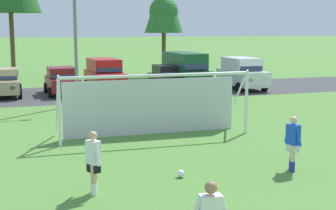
{
  "coord_description": "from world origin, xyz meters",
  "views": [
    {
      "loc": [
        -5.36,
        -4.52,
        4.2
      ],
      "look_at": [
        -0.03,
        11.61,
        1.49
      ],
      "focal_mm": 51.83,
      "sensor_mm": 36.0,
      "label": 1
    }
  ],
  "objects_px": {
    "parked_car_slot_center_right": "(105,75)",
    "parked_car_slot_end": "(242,73)",
    "parked_car_slot_far_right": "(185,70)",
    "street_lamp": "(79,33)",
    "parked_car_slot_right": "(168,78)",
    "player_winger_left": "(293,144)",
    "parked_car_slot_center": "(62,81)",
    "soccer_ball": "(181,174)",
    "soccer_goal": "(153,103)",
    "player_midfield_center": "(94,163)",
    "parked_car_slot_center_left": "(4,82)"
  },
  "relations": [
    {
      "from": "parked_car_slot_center_right",
      "to": "parked_car_slot_end",
      "type": "bearing_deg",
      "value": -10.75
    },
    {
      "from": "parked_car_slot_far_right",
      "to": "street_lamp",
      "type": "xyz_separation_m",
      "value": [
        -7.78,
        -4.49,
        2.58
      ]
    },
    {
      "from": "parked_car_slot_right",
      "to": "parked_car_slot_center_right",
      "type": "bearing_deg",
      "value": 165.19
    },
    {
      "from": "player_winger_left",
      "to": "parked_car_slot_center",
      "type": "relative_size",
      "value": 0.39
    },
    {
      "from": "soccer_ball",
      "to": "parked_car_slot_far_right",
      "type": "bearing_deg",
      "value": 69.38
    },
    {
      "from": "player_winger_left",
      "to": "parked_car_slot_center",
      "type": "distance_m",
      "value": 19.67
    },
    {
      "from": "soccer_goal",
      "to": "parked_car_slot_center_right",
      "type": "relative_size",
      "value": 1.59
    },
    {
      "from": "player_midfield_center",
      "to": "player_winger_left",
      "type": "distance_m",
      "value": 5.93
    },
    {
      "from": "parked_car_slot_right",
      "to": "street_lamp",
      "type": "distance_m",
      "value": 8.32
    },
    {
      "from": "parked_car_slot_center_right",
      "to": "parked_car_slot_right",
      "type": "bearing_deg",
      "value": -14.81
    },
    {
      "from": "parked_car_slot_far_right",
      "to": "parked_car_slot_end",
      "type": "xyz_separation_m",
      "value": [
        3.85,
        -0.93,
        -0.23
      ]
    },
    {
      "from": "parked_car_slot_center_left",
      "to": "parked_car_slot_right",
      "type": "height_order",
      "value": "same"
    },
    {
      "from": "parked_car_slot_center_right",
      "to": "parked_car_slot_far_right",
      "type": "bearing_deg",
      "value": -8.66
    },
    {
      "from": "soccer_ball",
      "to": "player_winger_left",
      "type": "relative_size",
      "value": 0.13
    },
    {
      "from": "soccer_goal",
      "to": "parked_car_slot_center",
      "type": "distance_m",
      "value": 13.34
    },
    {
      "from": "parked_car_slot_end",
      "to": "parked_car_slot_center_right",
      "type": "bearing_deg",
      "value": 169.25
    },
    {
      "from": "parked_car_slot_far_right",
      "to": "parked_car_slot_center_right",
      "type": "bearing_deg",
      "value": 171.34
    },
    {
      "from": "parked_car_slot_far_right",
      "to": "soccer_goal",
      "type": "bearing_deg",
      "value": -115.34
    },
    {
      "from": "parked_car_slot_center_right",
      "to": "parked_car_slot_center_left",
      "type": "bearing_deg",
      "value": -175.55
    },
    {
      "from": "parked_car_slot_center",
      "to": "parked_car_slot_center_right",
      "type": "distance_m",
      "value": 2.93
    },
    {
      "from": "parked_car_slot_center_right",
      "to": "street_lamp",
      "type": "bearing_deg",
      "value": -114.05
    },
    {
      "from": "player_winger_left",
      "to": "soccer_goal",
      "type": "bearing_deg",
      "value": 113.12
    },
    {
      "from": "parked_car_slot_center",
      "to": "player_winger_left",
      "type": "bearing_deg",
      "value": -76.34
    },
    {
      "from": "parked_car_slot_center_left",
      "to": "parked_car_slot_far_right",
      "type": "xyz_separation_m",
      "value": [
        11.75,
        -0.33,
        0.47
      ]
    },
    {
      "from": "parked_car_slot_center_left",
      "to": "parked_car_slot_center_right",
      "type": "height_order",
      "value": "parked_car_slot_center_right"
    },
    {
      "from": "parked_car_slot_center",
      "to": "parked_car_slot_end",
      "type": "bearing_deg",
      "value": -5.26
    },
    {
      "from": "player_midfield_center",
      "to": "parked_car_slot_center_left",
      "type": "relative_size",
      "value": 0.39
    },
    {
      "from": "player_midfield_center",
      "to": "parked_car_slot_center_left",
      "type": "distance_m",
      "value": 19.58
    },
    {
      "from": "player_midfield_center",
      "to": "soccer_ball",
      "type": "bearing_deg",
      "value": 13.24
    },
    {
      "from": "parked_car_slot_center",
      "to": "parked_car_slot_end",
      "type": "xyz_separation_m",
      "value": [
        12.1,
        -1.11,
        0.24
      ]
    },
    {
      "from": "player_midfield_center",
      "to": "parked_car_slot_center_left",
      "type": "height_order",
      "value": "parked_car_slot_center_left"
    },
    {
      "from": "parked_car_slot_right",
      "to": "parked_car_slot_end",
      "type": "distance_m",
      "value": 5.18
    },
    {
      "from": "parked_car_slot_right",
      "to": "soccer_ball",
      "type": "bearing_deg",
      "value": -107.28
    },
    {
      "from": "player_midfield_center",
      "to": "player_winger_left",
      "type": "relative_size",
      "value": 1.0
    },
    {
      "from": "street_lamp",
      "to": "parked_car_slot_right",
      "type": "bearing_deg",
      "value": 33.03
    },
    {
      "from": "soccer_ball",
      "to": "parked_car_slot_center_left",
      "type": "relative_size",
      "value": 0.05
    },
    {
      "from": "soccer_ball",
      "to": "player_midfield_center",
      "type": "distance_m",
      "value": 2.74
    },
    {
      "from": "parked_car_slot_center_right",
      "to": "parked_car_slot_far_right",
      "type": "relative_size",
      "value": 0.97
    },
    {
      "from": "parked_car_slot_end",
      "to": "street_lamp",
      "type": "xyz_separation_m",
      "value": [
        -11.63,
        -3.55,
        2.81
      ]
    },
    {
      "from": "parked_car_slot_center_right",
      "to": "player_midfield_center",
      "type": "bearing_deg",
      "value": -101.69
    },
    {
      "from": "player_winger_left",
      "to": "parked_car_slot_center_left",
      "type": "distance_m",
      "value": 20.91
    },
    {
      "from": "soccer_goal",
      "to": "player_winger_left",
      "type": "distance_m",
      "value": 6.49
    },
    {
      "from": "player_winger_left",
      "to": "parked_car_slot_center_right",
      "type": "bearing_deg",
      "value": 95.21
    },
    {
      "from": "player_midfield_center",
      "to": "parked_car_slot_end",
      "type": "bearing_deg",
      "value": 53.66
    },
    {
      "from": "parked_car_slot_center",
      "to": "parked_car_slot_right",
      "type": "distance_m",
      "value": 6.98
    },
    {
      "from": "player_winger_left",
      "to": "parked_car_slot_center_right",
      "type": "xyz_separation_m",
      "value": [
        -1.8,
        19.76,
        0.29
      ]
    },
    {
      "from": "player_winger_left",
      "to": "parked_car_slot_right",
      "type": "height_order",
      "value": "parked_car_slot_right"
    },
    {
      "from": "player_midfield_center",
      "to": "player_winger_left",
      "type": "bearing_deg",
      "value": 1.9
    },
    {
      "from": "soccer_ball",
      "to": "player_midfield_center",
      "type": "relative_size",
      "value": 0.13
    },
    {
      "from": "player_winger_left",
      "to": "parked_car_slot_far_right",
      "type": "height_order",
      "value": "parked_car_slot_far_right"
    }
  ]
}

